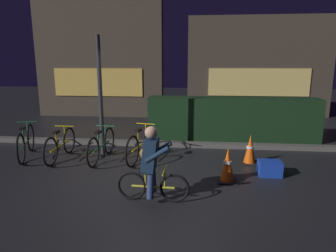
# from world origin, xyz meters

# --- Properties ---
(ground_plane) EXTENTS (40.00, 40.00, 0.00)m
(ground_plane) POSITION_xyz_m (0.00, 0.00, 0.00)
(ground_plane) COLOR black
(sidewalk_curb) EXTENTS (12.00, 0.24, 0.12)m
(sidewalk_curb) POSITION_xyz_m (0.00, 2.20, 0.06)
(sidewalk_curb) COLOR #56544F
(sidewalk_curb) RESTS_ON ground
(hedge_row) EXTENTS (4.80, 0.70, 1.22)m
(hedge_row) POSITION_xyz_m (1.80, 3.10, 0.61)
(hedge_row) COLOR black
(hedge_row) RESTS_ON ground
(storefront_left) EXTENTS (5.13, 0.54, 4.74)m
(storefront_left) POSITION_xyz_m (-3.19, 6.50, 2.36)
(storefront_left) COLOR #42382D
(storefront_left) RESTS_ON ground
(storefront_right) EXTENTS (5.71, 0.54, 3.99)m
(storefront_right) POSITION_xyz_m (3.22, 7.20, 1.99)
(storefront_right) COLOR #42382D
(storefront_right) RESTS_ON ground
(street_post) EXTENTS (0.10, 0.10, 2.81)m
(street_post) POSITION_xyz_m (-1.43, 1.20, 1.41)
(street_post) COLOR #2D2D33
(street_post) RESTS_ON ground
(parked_bike_leftmost) EXTENTS (0.62, 1.67, 0.81)m
(parked_bike_leftmost) POSITION_xyz_m (-3.20, 0.92, 0.36)
(parked_bike_leftmost) COLOR black
(parked_bike_leftmost) RESTS_ON ground
(parked_bike_left_mid) EXTENTS (0.46, 1.61, 0.74)m
(parked_bike_left_mid) POSITION_xyz_m (-2.32, 0.86, 0.34)
(parked_bike_left_mid) COLOR black
(parked_bike_left_mid) RESTS_ON ground
(parked_bike_center_left) EXTENTS (0.46, 1.64, 0.76)m
(parked_bike_center_left) POSITION_xyz_m (-1.36, 0.90, 0.34)
(parked_bike_center_left) COLOR black
(parked_bike_center_left) RESTS_ON ground
(parked_bike_center_right) EXTENTS (0.48, 1.71, 0.80)m
(parked_bike_center_right) POSITION_xyz_m (-0.46, 1.02, 0.36)
(parked_bike_center_right) COLOR black
(parked_bike_center_right) RESTS_ON ground
(traffic_cone_near) EXTENTS (0.36, 0.36, 0.67)m
(traffic_cone_near) POSITION_xyz_m (1.40, -0.10, 0.33)
(traffic_cone_near) COLOR black
(traffic_cone_near) RESTS_ON ground
(traffic_cone_far) EXTENTS (0.36, 0.36, 0.66)m
(traffic_cone_far) POSITION_xyz_m (1.98, 0.99, 0.32)
(traffic_cone_far) COLOR black
(traffic_cone_far) RESTS_ON ground
(blue_crate) EXTENTS (0.45, 0.33, 0.30)m
(blue_crate) POSITION_xyz_m (2.26, 0.30, 0.15)
(blue_crate) COLOR #193DB7
(blue_crate) RESTS_ON ground
(cyclist) EXTENTS (1.19, 0.53, 1.25)m
(cyclist) POSITION_xyz_m (0.10, -1.01, 0.63)
(cyclist) COLOR black
(cyclist) RESTS_ON ground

